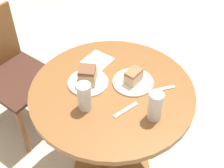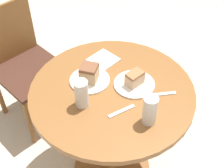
{
  "view_description": "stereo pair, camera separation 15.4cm",
  "coord_description": "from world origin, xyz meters",
  "px_view_note": "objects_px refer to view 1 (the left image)",
  "views": [
    {
      "loc": [
        -0.82,
        -0.76,
        1.85
      ],
      "look_at": [
        0.0,
        0.0,
        0.78
      ],
      "focal_mm": 50.0,
      "sensor_mm": 36.0,
      "label": 1
    },
    {
      "loc": [
        -0.71,
        -0.86,
        1.85
      ],
      "look_at": [
        0.0,
        0.0,
        0.78
      ],
      "focal_mm": 50.0,
      "sensor_mm": 36.0,
      "label": 2
    }
  ],
  "objects_px": {
    "cake_slice_near": "(133,76)",
    "glass_lemonade": "(155,108)",
    "glass_water": "(85,98)",
    "chair": "(11,73)",
    "plate_near": "(133,82)",
    "cake_slice_far": "(87,75)",
    "plate_far": "(88,82)"
  },
  "relations": [
    {
      "from": "plate_near",
      "to": "glass_water",
      "type": "distance_m",
      "value": 0.3
    },
    {
      "from": "plate_near",
      "to": "glass_water",
      "type": "bearing_deg",
      "value": 168.31
    },
    {
      "from": "cake_slice_far",
      "to": "cake_slice_near",
      "type": "bearing_deg",
      "value": -46.95
    },
    {
      "from": "plate_far",
      "to": "glass_lemonade",
      "type": "xyz_separation_m",
      "value": [
        0.05,
        -0.39,
        0.06
      ]
    },
    {
      "from": "cake_slice_near",
      "to": "cake_slice_far",
      "type": "relative_size",
      "value": 0.79
    },
    {
      "from": "plate_near",
      "to": "glass_lemonade",
      "type": "distance_m",
      "value": 0.25
    },
    {
      "from": "glass_water",
      "to": "glass_lemonade",
      "type": "bearing_deg",
      "value": -58.38
    },
    {
      "from": "cake_slice_far",
      "to": "glass_water",
      "type": "relative_size",
      "value": 0.8
    },
    {
      "from": "glass_lemonade",
      "to": "glass_water",
      "type": "relative_size",
      "value": 1.02
    },
    {
      "from": "cake_slice_near",
      "to": "glass_lemonade",
      "type": "height_order",
      "value": "glass_lemonade"
    },
    {
      "from": "glass_water",
      "to": "chair",
      "type": "bearing_deg",
      "value": 86.68
    },
    {
      "from": "chair",
      "to": "plate_far",
      "type": "height_order",
      "value": "chair"
    },
    {
      "from": "plate_far",
      "to": "glass_water",
      "type": "relative_size",
      "value": 1.43
    },
    {
      "from": "glass_water",
      "to": "plate_far",
      "type": "bearing_deg",
      "value": 41.51
    },
    {
      "from": "plate_near",
      "to": "glass_water",
      "type": "height_order",
      "value": "glass_water"
    },
    {
      "from": "cake_slice_far",
      "to": "glass_water",
      "type": "xyz_separation_m",
      "value": [
        -0.13,
        -0.11,
        0.01
      ]
    },
    {
      "from": "plate_near",
      "to": "plate_far",
      "type": "distance_m",
      "value": 0.23
    },
    {
      "from": "plate_near",
      "to": "cake_slice_near",
      "type": "xyz_separation_m",
      "value": [
        -0.0,
        0.0,
        0.04
      ]
    },
    {
      "from": "chair",
      "to": "glass_lemonade",
      "type": "height_order",
      "value": "glass_lemonade"
    },
    {
      "from": "plate_far",
      "to": "cake_slice_near",
      "type": "bearing_deg",
      "value": -46.95
    },
    {
      "from": "plate_far",
      "to": "glass_lemonade",
      "type": "height_order",
      "value": "glass_lemonade"
    },
    {
      "from": "chair",
      "to": "glass_water",
      "type": "relative_size",
      "value": 5.82
    },
    {
      "from": "cake_slice_near",
      "to": "glass_lemonade",
      "type": "xyz_separation_m",
      "value": [
        -0.11,
        -0.22,
        0.02
      ]
    },
    {
      "from": "cake_slice_far",
      "to": "glass_lemonade",
      "type": "xyz_separation_m",
      "value": [
        0.05,
        -0.39,
        0.01
      ]
    },
    {
      "from": "cake_slice_near",
      "to": "plate_near",
      "type": "bearing_deg",
      "value": -45.0
    },
    {
      "from": "chair",
      "to": "glass_water",
      "type": "bearing_deg",
      "value": -99.14
    },
    {
      "from": "plate_far",
      "to": "cake_slice_near",
      "type": "height_order",
      "value": "cake_slice_near"
    },
    {
      "from": "glass_water",
      "to": "cake_slice_far",
      "type": "bearing_deg",
      "value": 41.51
    },
    {
      "from": "glass_lemonade",
      "to": "glass_water",
      "type": "height_order",
      "value": "glass_lemonade"
    },
    {
      "from": "plate_far",
      "to": "chair",
      "type": "bearing_deg",
      "value": 96.61
    },
    {
      "from": "cake_slice_near",
      "to": "glass_lemonade",
      "type": "relative_size",
      "value": 0.61
    },
    {
      "from": "cake_slice_far",
      "to": "glass_lemonade",
      "type": "distance_m",
      "value": 0.39
    }
  ]
}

